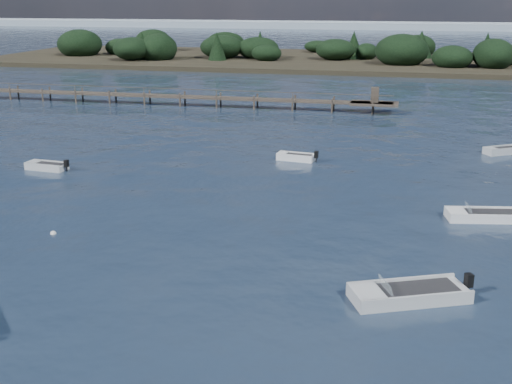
% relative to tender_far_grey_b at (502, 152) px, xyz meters
% --- Properties ---
extents(ground, '(400.00, 400.00, 0.00)m').
position_rel_tender_far_grey_b_xyz_m(ground, '(-14.81, 28.43, -0.16)').
color(ground, '#162334').
rests_on(ground, ground).
extents(tender_far_grey_b, '(3.15, 2.54, 1.12)m').
position_rel_tender_far_grey_b_xyz_m(tender_far_grey_b, '(0.00, 0.00, 0.00)').
color(tender_far_grey_b, '#B4BABC').
rests_on(tender_far_grey_b, ground).
extents(tender_far_grey, '(3.33, 1.47, 1.06)m').
position_rel_tender_far_grey_b_xyz_m(tender_far_grey, '(-32.57, -12.35, -0.01)').
color(tender_far_grey, '#B4BABC').
rests_on(tender_far_grey, ground).
extents(dinghy_mid_white_b, '(4.53, 2.26, 1.10)m').
position_rel_tender_far_grey_b_xyz_m(dinghy_mid_white_b, '(-3.11, -16.66, -0.01)').
color(dinghy_mid_white_b, white).
rests_on(dinghy_mid_white_b, ground).
extents(tender_far_white, '(3.20, 1.51, 1.08)m').
position_rel_tender_far_grey_b_xyz_m(tender_far_white, '(-15.56, -5.71, -0.01)').
color(tender_far_white, white).
rests_on(tender_far_white, ground).
extents(dinghy_mid_white_a, '(5.17, 3.60, 1.21)m').
position_rel_tender_far_grey_b_xyz_m(dinghy_mid_white_a, '(-7.21, -27.70, -0.00)').
color(dinghy_mid_white_a, '#B4BABC').
rests_on(dinghy_mid_white_a, ground).
extents(buoy_b, '(0.32, 0.32, 0.32)m').
position_rel_tender_far_grey_b_xyz_m(buoy_b, '(-6.13, -27.86, -0.16)').
color(buoy_b, silver).
rests_on(buoy_b, ground).
extents(buoy_c, '(0.32, 0.32, 0.32)m').
position_rel_tender_far_grey_b_xyz_m(buoy_c, '(-25.41, -24.05, -0.16)').
color(buoy_c, silver).
rests_on(buoy_c, ground).
extents(buoy_e, '(0.32, 0.32, 0.32)m').
position_rel_tender_far_grey_b_xyz_m(buoy_e, '(-16.22, -5.85, -0.16)').
color(buoy_e, silver).
rests_on(buoy_e, ground).
extents(jetty, '(64.50, 3.20, 3.40)m').
position_rel_tender_far_grey_b_xyz_m(jetty, '(-36.55, 16.42, 0.83)').
color(jetty, '#453C32').
rests_on(jetty, ground).
extents(far_headland, '(190.00, 40.00, 5.80)m').
position_rel_tender_far_grey_b_xyz_m(far_headland, '(10.19, 68.43, 1.81)').
color(far_headland, black).
rests_on(far_headland, ground).
extents(distant_haze, '(280.00, 20.00, 2.40)m').
position_rel_tender_far_grey_b_xyz_m(distant_haze, '(-104.81, 198.43, -0.16)').
color(distant_haze, '#93A6B6').
rests_on(distant_haze, ground).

